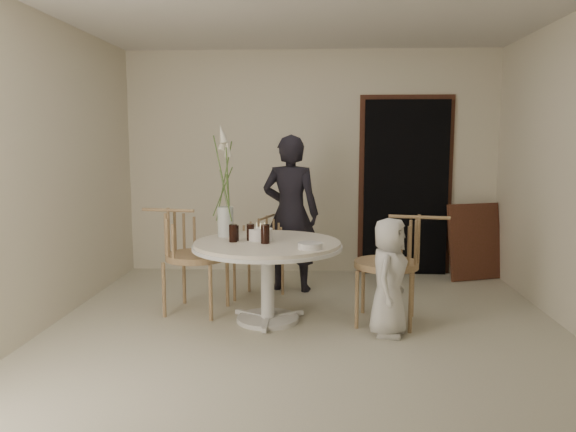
# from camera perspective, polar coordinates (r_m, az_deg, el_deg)

# --- Properties ---
(ground) EXTENTS (4.50, 4.50, 0.00)m
(ground) POSITION_cam_1_polar(r_m,az_deg,el_deg) (4.91, 1.82, -11.60)
(ground) COLOR #B9B49E
(ground) RESTS_ON ground
(room_shell) EXTENTS (4.50, 4.50, 4.50)m
(room_shell) POSITION_cam_1_polar(r_m,az_deg,el_deg) (4.63, 1.91, 7.68)
(room_shell) COLOR silver
(room_shell) RESTS_ON ground
(doorway) EXTENTS (1.00, 0.10, 2.10)m
(doorway) POSITION_cam_1_polar(r_m,az_deg,el_deg) (6.92, 11.85, 2.80)
(doorway) COLOR black
(doorway) RESTS_ON ground
(door_trim) EXTENTS (1.12, 0.03, 2.22)m
(door_trim) POSITION_cam_1_polar(r_m,az_deg,el_deg) (6.96, 11.82, 3.32)
(door_trim) COLOR #5A291F
(door_trim) RESTS_ON ground
(table) EXTENTS (1.33, 1.33, 0.73)m
(table) POSITION_cam_1_polar(r_m,az_deg,el_deg) (5.00, -2.10, -3.90)
(table) COLOR silver
(table) RESTS_ON ground
(picture_frame) EXTENTS (0.70, 0.41, 0.89)m
(picture_frame) POSITION_cam_1_polar(r_m,az_deg,el_deg) (6.93, 18.46, -2.48)
(picture_frame) COLOR #5A291F
(picture_frame) RESTS_ON ground
(chair_far) EXTENTS (0.54, 0.57, 0.83)m
(chair_far) POSITION_cam_1_polar(r_m,az_deg,el_deg) (5.87, -2.56, -2.93)
(chair_far) COLOR tan
(chair_far) RESTS_ON ground
(chair_right) EXTENTS (0.65, 0.61, 0.99)m
(chair_right) POSITION_cam_1_polar(r_m,az_deg,el_deg) (5.03, 11.55, -3.74)
(chair_right) COLOR tan
(chair_right) RESTS_ON ground
(chair_left) EXTENTS (0.65, 0.61, 0.99)m
(chair_left) POSITION_cam_1_polar(r_m,az_deg,el_deg) (5.40, -10.72, -2.89)
(chair_left) COLOR tan
(chair_left) RESTS_ON ground
(girl) EXTENTS (0.67, 0.50, 1.68)m
(girl) POSITION_cam_1_polar(r_m,az_deg,el_deg) (6.03, 0.27, 0.26)
(girl) COLOR black
(girl) RESTS_ON ground
(boy) EXTENTS (0.46, 0.56, 0.99)m
(boy) POSITION_cam_1_polar(r_m,az_deg,el_deg) (4.75, 10.21, -6.12)
(boy) COLOR silver
(boy) RESTS_ON ground
(birthday_cake) EXTENTS (0.22, 0.22, 0.16)m
(birthday_cake) POSITION_cam_1_polar(r_m,az_deg,el_deg) (5.04, -2.82, -1.87)
(birthday_cake) COLOR silver
(birthday_cake) RESTS_ON table
(cola_tumbler_a) EXTENTS (0.08, 0.08, 0.16)m
(cola_tumbler_a) POSITION_cam_1_polar(r_m,az_deg,el_deg) (4.98, -5.60, -1.75)
(cola_tumbler_a) COLOR black
(cola_tumbler_a) RESTS_ON table
(cola_tumbler_b) EXTENTS (0.09, 0.09, 0.17)m
(cola_tumbler_b) POSITION_cam_1_polar(r_m,az_deg,el_deg) (4.88, -2.34, -1.84)
(cola_tumbler_b) COLOR black
(cola_tumbler_b) RESTS_ON table
(cola_tumbler_c) EXTENTS (0.07, 0.07, 0.14)m
(cola_tumbler_c) POSITION_cam_1_polar(r_m,az_deg,el_deg) (5.04, -5.39, -1.73)
(cola_tumbler_c) COLOR black
(cola_tumbler_c) RESTS_ON table
(cola_tumbler_d) EXTENTS (0.08, 0.08, 0.15)m
(cola_tumbler_d) POSITION_cam_1_polar(r_m,az_deg,el_deg) (5.03, -3.82, -1.65)
(cola_tumbler_d) COLOR black
(cola_tumbler_d) RESTS_ON table
(plate_stack) EXTENTS (0.26, 0.26, 0.05)m
(plate_stack) POSITION_cam_1_polar(r_m,az_deg,el_deg) (4.65, 2.27, -3.04)
(plate_stack) COLOR silver
(plate_stack) RESTS_ON table
(flower_vase) EXTENTS (0.15, 0.15, 1.04)m
(flower_vase) POSITION_cam_1_polar(r_m,az_deg,el_deg) (5.24, -6.41, 1.90)
(flower_vase) COLOR silver
(flower_vase) RESTS_ON table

